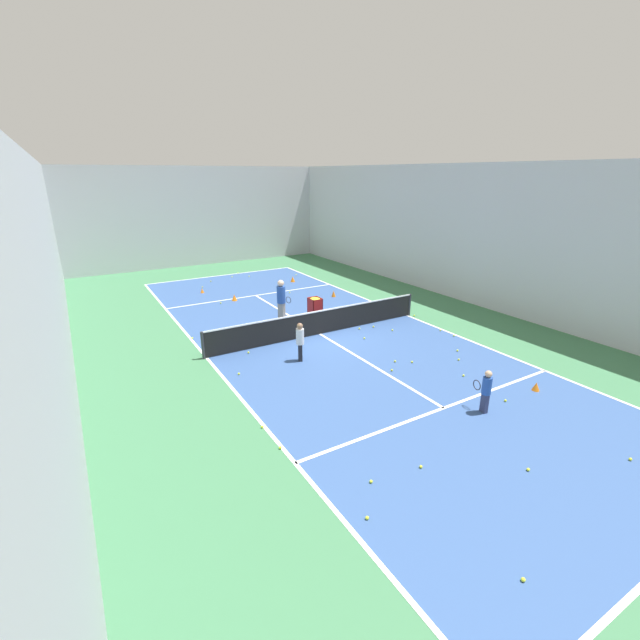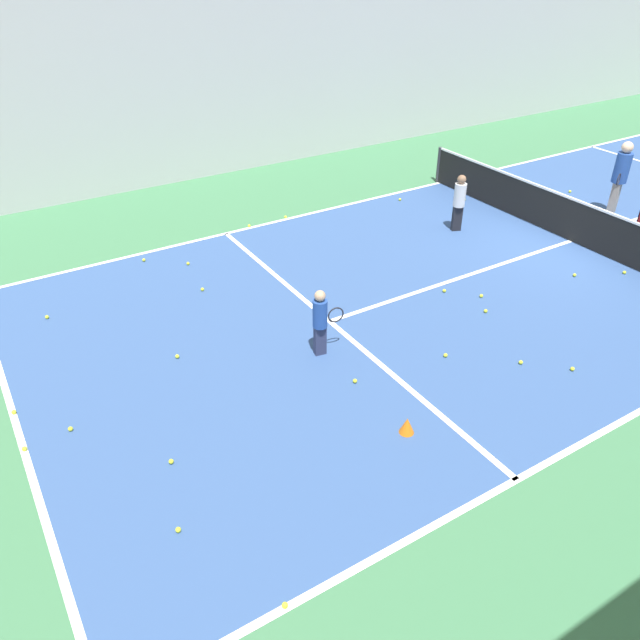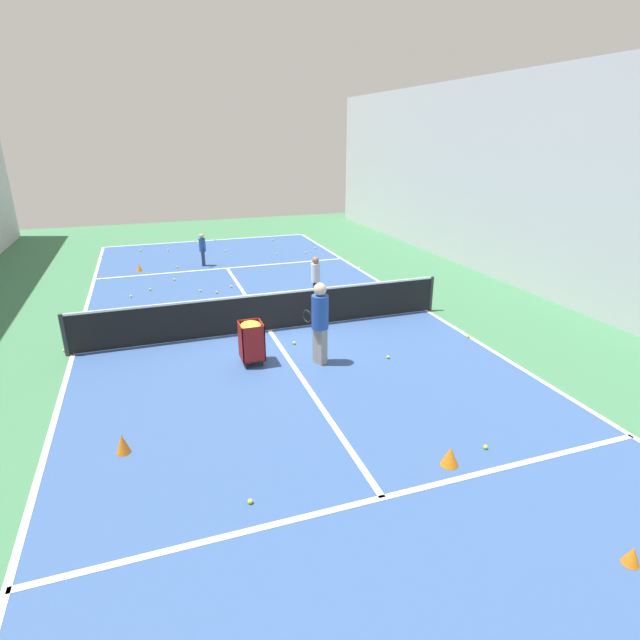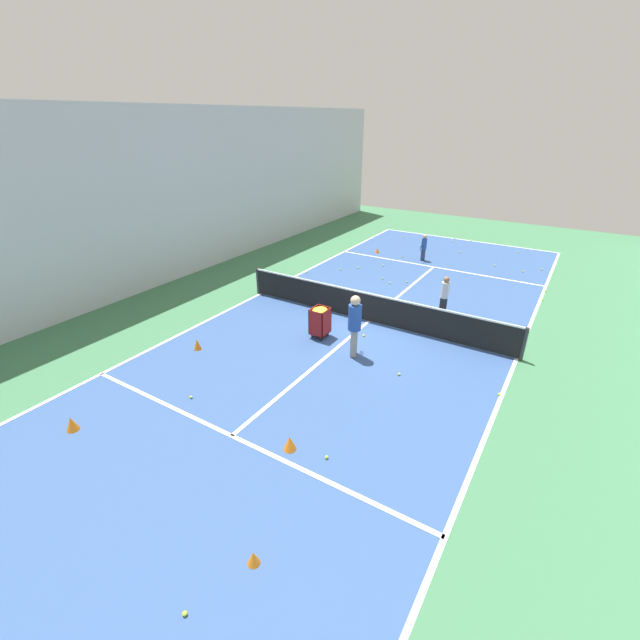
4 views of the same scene
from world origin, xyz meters
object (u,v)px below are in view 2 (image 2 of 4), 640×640
(tennis_net, at_px, (575,221))
(child_midcourt, at_px, (459,199))
(player_near_baseline, at_px, (321,318))
(coach_at_net, at_px, (621,173))

(tennis_net, xyz_separation_m, child_midcourt, (-1.85, -1.81, 0.26))
(tennis_net, xyz_separation_m, player_near_baseline, (0.76, -7.18, 0.18))
(child_midcourt, bearing_deg, player_near_baseline, -130.68)
(coach_at_net, distance_m, child_midcourt, 4.21)
(tennis_net, relative_size, child_midcourt, 6.95)
(player_near_baseline, bearing_deg, coach_at_net, 17.87)
(player_near_baseline, height_order, coach_at_net, coach_at_net)
(player_near_baseline, distance_m, coach_at_net, 9.48)
(player_near_baseline, relative_size, child_midcourt, 0.90)
(coach_at_net, xyz_separation_m, child_midcourt, (-1.26, -4.01, -0.26))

